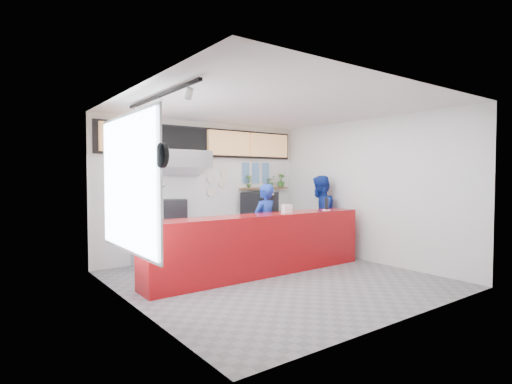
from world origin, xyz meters
TOP-DOWN VIEW (x-y plane):
  - floor at (0.00, 0.00)m, footprint 5.00×5.00m
  - ceiling at (0.00, 0.00)m, footprint 5.00×5.00m
  - wall_back at (0.00, 2.50)m, footprint 5.00×0.00m
  - wall_left at (-2.50, 0.00)m, footprint 0.00×5.00m
  - wall_right at (2.50, 0.00)m, footprint 0.00×5.00m
  - service_counter at (0.00, 0.40)m, footprint 4.50×0.60m
  - cream_band at (0.00, 2.49)m, footprint 5.00×0.02m
  - prep_bench at (-0.80, 2.20)m, footprint 1.80×0.60m
  - panini_oven at (-0.86, 2.20)m, footprint 0.61×0.61m
  - extraction_hood at (-0.80, 2.15)m, footprint 1.20×0.70m
  - hood_lip at (-0.80, 2.15)m, footprint 1.20×0.69m
  - right_bench at (1.50, 2.20)m, footprint 1.80×0.60m
  - espresso_machine at (1.31, 2.20)m, footprint 0.94×0.80m
  - espresso_tray at (1.31, 2.20)m, footprint 0.71×0.62m
  - herb_shelf at (1.60, 2.40)m, footprint 1.40×0.18m
  - menu_board_far_left at (-1.75, 2.38)m, footprint 1.10×0.10m
  - menu_board_mid_left at (-0.59, 2.38)m, footprint 1.10×0.10m
  - menu_board_mid_right at (0.57, 2.38)m, footprint 1.10×0.10m
  - menu_board_far_right at (1.73, 2.38)m, footprint 1.10×0.10m
  - soffit at (0.00, 2.46)m, footprint 4.80×0.04m
  - window_pane at (-2.47, 0.30)m, footprint 0.04×2.20m
  - window_frame at (-2.45, 0.30)m, footprint 0.03×2.30m
  - wall_clock_rim at (-2.46, -0.90)m, footprint 0.05×0.30m
  - wall_clock_face at (-2.43, -0.90)m, footprint 0.02×0.26m
  - track_rail at (-2.10, 0.00)m, footprint 0.05×2.40m
  - dec_plate_a at (0.15, 2.47)m, footprint 0.24×0.03m
  - dec_plate_b at (0.45, 2.47)m, footprint 0.24×0.03m
  - dec_plate_c at (0.15, 2.47)m, footprint 0.24×0.03m
  - dec_plate_d at (0.50, 2.47)m, footprint 0.24×0.03m
  - photo_frame_a at (1.10, 2.48)m, footprint 0.20×0.02m
  - photo_frame_b at (1.40, 2.48)m, footprint 0.20×0.02m
  - photo_frame_c at (1.70, 2.48)m, footprint 0.20×0.02m
  - photo_frame_d at (1.10, 2.48)m, footprint 0.20×0.02m
  - photo_frame_e at (1.40, 2.48)m, footprint 0.20×0.02m
  - photo_frame_f at (1.70, 2.48)m, footprint 0.20×0.02m
  - staff_center at (0.47, 0.92)m, footprint 0.68×0.52m
  - staff_right at (2.13, 1.01)m, footprint 1.07×0.96m
  - herb_a at (1.14, 2.40)m, footprint 0.17×0.12m
  - herb_c at (1.79, 2.40)m, footprint 0.32×0.30m
  - herb_d at (2.15, 2.40)m, footprint 0.22×0.21m
  - glass_vase at (-2.03, 0.38)m, footprint 0.21×0.21m
  - basil_vase at (-2.03, 0.38)m, footprint 0.32×0.28m
  - napkin_holder at (0.60, 0.38)m, footprint 0.19×0.13m
  - white_plate at (1.62, 0.33)m, footprint 0.22×0.22m
  - pepper_mill at (1.62, 0.33)m, footprint 0.06×0.06m

SIDE VIEW (x-z plane):
  - floor at x=0.00m, z-range 0.00..0.00m
  - prep_bench at x=-0.80m, z-range 0.00..0.90m
  - right_bench at x=1.50m, z-range 0.00..0.90m
  - service_counter at x=0.00m, z-range 0.00..1.10m
  - staff_center at x=0.47m, z-range 0.00..1.65m
  - staff_right at x=2.13m, z-range 0.00..1.81m
  - white_plate at x=1.62m, z-range 1.10..1.11m
  - panini_oven at x=-0.86m, z-range 0.90..1.32m
  - espresso_machine at x=1.31m, z-range 0.90..1.41m
  - napkin_holder at x=0.60m, z-range 1.10..1.26m
  - glass_vase at x=-2.03m, z-range 1.10..1.33m
  - pepper_mill at x=1.62m, z-range 1.11..1.36m
  - espresso_tray at x=1.31m, z-range 1.35..1.41m
  - dec_plate_c at x=0.15m, z-range 1.33..1.57m
  - basil_vase at x=-2.03m, z-range 1.32..1.67m
  - wall_back at x=0.00m, z-range -1.00..4.00m
  - wall_left at x=-2.50m, z-range -1.00..4.00m
  - wall_right at x=2.50m, z-range -1.00..4.00m
  - herb_shelf at x=1.60m, z-range 1.48..1.52m
  - dec_plate_b at x=0.45m, z-range 1.53..1.77m
  - herb_c at x=1.79m, z-range 1.52..1.81m
  - herb_a at x=1.14m, z-range 1.52..1.84m
  - herb_d at x=2.15m, z-range 1.52..1.86m
  - window_pane at x=-2.47m, z-range 0.75..2.65m
  - window_frame at x=-2.45m, z-range 0.70..2.70m
  - dec_plate_a at x=0.15m, z-range 1.63..1.87m
  - photo_frame_d at x=1.10m, z-range 1.62..1.88m
  - photo_frame_e at x=1.40m, z-range 1.62..1.88m
  - photo_frame_f at x=1.70m, z-range 1.62..1.88m
  - dec_plate_d at x=0.50m, z-range 1.78..2.02m
  - hood_lip at x=-0.80m, z-range 1.79..2.11m
  - photo_frame_a at x=1.10m, z-range 1.88..2.12m
  - photo_frame_b at x=1.40m, z-range 1.88..2.12m
  - photo_frame_c at x=1.70m, z-range 1.88..2.12m
  - wall_clock_rim at x=-2.46m, z-range 1.90..2.20m
  - wall_clock_face at x=-2.43m, z-range 1.92..2.18m
  - extraction_hood at x=-0.80m, z-range 1.98..2.32m
  - menu_board_far_left at x=-1.75m, z-range 2.27..2.82m
  - menu_board_mid_left at x=-0.59m, z-range 2.27..2.82m
  - menu_board_mid_right at x=0.57m, z-range 2.27..2.82m
  - menu_board_far_right at x=1.73m, z-range 2.27..2.82m
  - soffit at x=0.00m, z-range 2.22..2.88m
  - cream_band at x=0.00m, z-range 2.20..3.00m
  - track_rail at x=-2.10m, z-range 2.92..2.96m
  - ceiling at x=0.00m, z-range 3.00..3.00m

